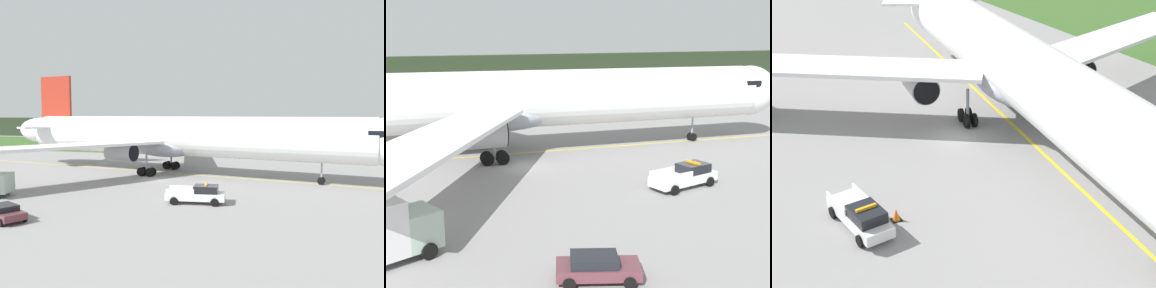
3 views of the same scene
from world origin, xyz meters
The scene contains 5 objects.
ground centered at (0.00, 0.00, 0.00)m, with size 320.00×320.00×0.00m, color gray.
taxiway_centerline_main centered at (1.96, 5.32, 0.00)m, with size 80.81×0.30×0.01m, color yellow.
airliner centered at (1.41, 5.40, 5.33)m, with size 60.89×51.65×14.83m.
ops_pickup_truck centered at (8.91, -11.22, 0.90)m, with size 5.88×2.77×1.94m.
apron_cone centered at (9.11, -9.00, 0.40)m, with size 0.65×0.65×0.81m.
Camera 3 is at (38.68, -20.06, 20.42)m, focal length 54.52 mm.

